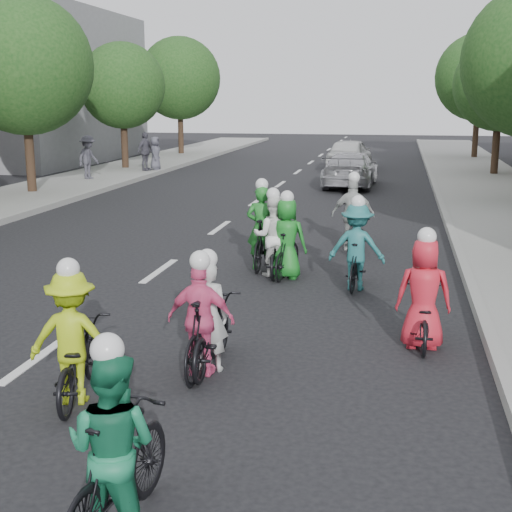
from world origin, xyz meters
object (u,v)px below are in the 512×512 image
(cyclist_6, at_px, (273,244))
(spectator_2, at_px, (155,153))
(cyclist_7, at_px, (357,253))
(cyclist_9, at_px, (287,246))
(cyclist_5, at_px, (262,237))
(follow_car_lead, at_px, (351,169))
(cyclist_8, at_px, (353,223))
(spectator_1, at_px, (145,151))
(cyclist_1, at_px, (116,460))
(cyclist_3, at_px, (203,328))
(cyclist_2, at_px, (75,349))
(cyclist_4, at_px, (423,305))
(cyclist_0, at_px, (210,329))
(spectator_0, at_px, (88,157))
(follow_car_trail, at_px, (350,154))

(cyclist_6, height_order, spectator_2, cyclist_6)
(cyclist_7, height_order, cyclist_9, cyclist_7)
(cyclist_5, xyz_separation_m, spectator_2, (-8.40, 17.54, 0.26))
(cyclist_6, xyz_separation_m, follow_car_lead, (0.50, 14.59, 0.06))
(cyclist_7, height_order, spectator_2, cyclist_7)
(cyclist_8, bearing_deg, spectator_1, -55.94)
(cyclist_1, bearing_deg, cyclist_3, -80.08)
(cyclist_2, distance_m, cyclist_4, 4.79)
(cyclist_0, bearing_deg, cyclist_1, 92.81)
(cyclist_3, distance_m, spectator_1, 24.55)
(cyclist_3, bearing_deg, cyclist_1, 93.86)
(cyclist_0, bearing_deg, spectator_2, -69.69)
(cyclist_1, height_order, cyclist_4, cyclist_1)
(cyclist_3, bearing_deg, spectator_0, -62.37)
(cyclist_1, height_order, spectator_1, spectator_1)
(follow_car_lead, xyz_separation_m, spectator_2, (-9.22, 3.46, 0.23))
(cyclist_1, relative_size, spectator_0, 1.03)
(cyclist_3, bearing_deg, cyclist_2, 41.53)
(cyclist_7, bearing_deg, cyclist_6, -18.53)
(cyclist_1, relative_size, cyclist_4, 1.06)
(follow_car_trail, distance_m, spectator_0, 12.59)
(cyclist_5, distance_m, spectator_1, 19.19)
(cyclist_4, xyz_separation_m, cyclist_5, (-3.09, 4.16, 0.05))
(cyclist_1, xyz_separation_m, follow_car_lead, (0.24, 23.28, 0.03))
(spectator_0, bearing_deg, cyclist_7, -126.14)
(spectator_2, bearing_deg, cyclist_3, -164.76)
(cyclist_5, bearing_deg, cyclist_4, 126.25)
(cyclist_0, relative_size, follow_car_lead, 0.37)
(cyclist_3, height_order, cyclist_5, cyclist_5)
(spectator_2, bearing_deg, cyclist_2, -168.18)
(cyclist_9, bearing_deg, cyclist_5, -38.30)
(cyclist_2, distance_m, cyclist_9, 6.36)
(follow_car_lead, bearing_deg, follow_car_trail, -83.21)
(cyclist_5, distance_m, spectator_0, 16.69)
(cyclist_8, relative_size, spectator_1, 1.11)
(spectator_2, bearing_deg, cyclist_7, -156.37)
(cyclist_6, xyz_separation_m, cyclist_8, (1.38, 2.73, -0.00))
(cyclist_3, xyz_separation_m, cyclist_4, (2.76, 1.57, -0.00))
(cyclist_7, distance_m, spectator_0, 18.87)
(cyclist_5, relative_size, spectator_2, 1.23)
(follow_car_trail, relative_size, spectator_0, 2.52)
(cyclist_1, height_order, cyclist_3, cyclist_1)
(cyclist_1, bearing_deg, cyclist_7, -94.27)
(cyclist_3, height_order, spectator_2, spectator_2)
(cyclist_4, bearing_deg, spectator_0, -54.58)
(cyclist_2, bearing_deg, cyclist_9, -114.01)
(cyclist_0, relative_size, cyclist_7, 0.99)
(cyclist_0, height_order, cyclist_4, cyclist_4)
(cyclist_1, bearing_deg, cyclist_2, -52.53)
(cyclist_2, xyz_separation_m, cyclist_9, (1.50, 6.18, 0.01))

